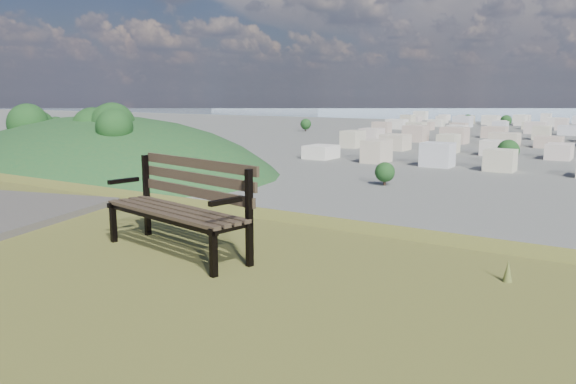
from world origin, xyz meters
The scene contains 2 objects.
park_bench centered at (-0.43, 2.45, 25.50)m, with size 1.77×0.86×0.89m.
green_wooded_hill centered at (-153.54, 125.98, 0.11)m, with size 148.33×118.66×74.16m.
Camera 1 is at (3.25, -1.44, 26.51)m, focal length 35.00 mm.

